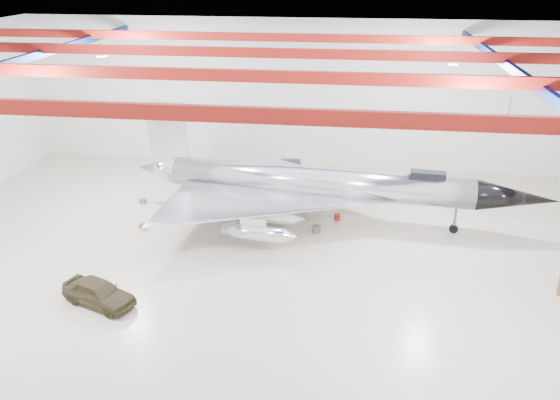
# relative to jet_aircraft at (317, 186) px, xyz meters

# --- Properties ---
(floor) EXTENTS (40.00, 40.00, 0.00)m
(floor) POSITION_rel_jet_aircraft_xyz_m (-2.90, -5.39, -2.26)
(floor) COLOR beige
(floor) RESTS_ON ground
(wall_back) EXTENTS (40.00, 0.00, 40.00)m
(wall_back) POSITION_rel_jet_aircraft_xyz_m (-2.90, 9.61, 3.24)
(wall_back) COLOR silver
(wall_back) RESTS_ON floor
(ceiling) EXTENTS (40.00, 40.00, 0.00)m
(ceiling) POSITION_rel_jet_aircraft_xyz_m (-2.90, -5.39, 8.74)
(ceiling) COLOR #0A0F38
(ceiling) RESTS_ON wall_back
(ceiling_structure) EXTENTS (39.50, 29.50, 1.08)m
(ceiling_structure) POSITION_rel_jet_aircraft_xyz_m (-2.90, -5.39, 8.06)
(ceiling_structure) COLOR maroon
(ceiling_structure) RESTS_ON ceiling
(jet_aircraft) EXTENTS (25.29, 15.63, 6.89)m
(jet_aircraft) POSITION_rel_jet_aircraft_xyz_m (0.00, 0.00, 0.00)
(jet_aircraft) COLOR silver
(jet_aircraft) RESTS_ON floor
(jeep) EXTENTS (3.95, 2.65, 1.25)m
(jeep) POSITION_rel_jet_aircraft_xyz_m (-9.36, -10.36, -1.64)
(jeep) COLOR #39311C
(jeep) RESTS_ON floor
(crate_ply) EXTENTS (0.55, 0.49, 0.32)m
(crate_ply) POSITION_rel_jet_aircraft_xyz_m (-10.12, -2.60, -2.10)
(crate_ply) COLOR olive
(crate_ply) RESTS_ON floor
(toolbox_red) EXTENTS (0.57, 0.51, 0.34)m
(toolbox_red) POSITION_rel_jet_aircraft_xyz_m (-6.77, 2.41, -2.09)
(toolbox_red) COLOR maroon
(toolbox_red) RESTS_ON floor
(engine_drum) EXTENTS (0.53, 0.53, 0.42)m
(engine_drum) POSITION_rel_jet_aircraft_xyz_m (0.13, -1.75, -2.05)
(engine_drum) COLOR #59595B
(engine_drum) RESTS_ON floor
(crate_small) EXTENTS (0.41, 0.34, 0.28)m
(crate_small) POSITION_rel_jet_aircraft_xyz_m (-11.52, 0.99, -2.12)
(crate_small) COLOR #59595B
(crate_small) RESTS_ON floor
(tool_chest) EXTENTS (0.53, 0.53, 0.36)m
(tool_chest) POSITION_rel_jet_aircraft_xyz_m (1.29, 0.14, -2.08)
(tool_chest) COLOR maroon
(tool_chest) RESTS_ON floor
(oil_barrel) EXTENTS (0.62, 0.57, 0.35)m
(oil_barrel) POSITION_rel_jet_aircraft_xyz_m (-6.23, 0.37, -2.09)
(oil_barrel) COLOR olive
(oil_barrel) RESTS_ON floor
(spares_box) EXTENTS (0.51, 0.51, 0.40)m
(spares_box) POSITION_rel_jet_aircraft_xyz_m (-1.55, 3.80, -2.06)
(spares_box) COLOR #59595B
(spares_box) RESTS_ON floor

